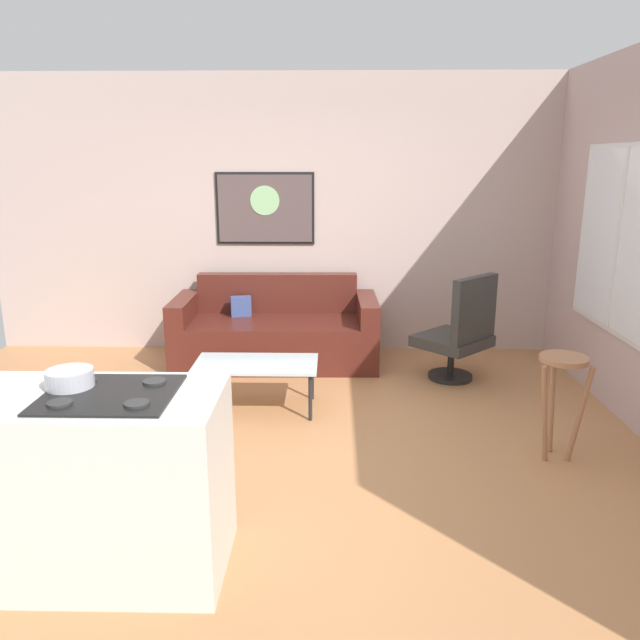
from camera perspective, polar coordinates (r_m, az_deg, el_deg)
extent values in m
cube|color=#B97E4E|center=(4.43, -3.55, -12.00)|extent=(6.40, 6.40, 0.04)
cube|color=#BFA79F|center=(6.41, -1.98, 9.54)|extent=(6.40, 0.05, 2.80)
cube|color=#4E1E17|center=(6.11, -4.10, -2.00)|extent=(1.63, 0.89, 0.44)
cube|color=#4E1E17|center=(6.35, -3.94, 2.54)|extent=(1.62, 0.19, 0.40)
cube|color=#4E1E17|center=(6.21, -12.41, -0.99)|extent=(0.20, 0.86, 0.66)
cube|color=#4E1E17|center=(6.08, 4.36, -1.02)|extent=(0.20, 0.86, 0.66)
cube|color=#3A4C84|center=(6.21, -7.32, 1.26)|extent=(0.22, 0.14, 0.20)
cube|color=silver|center=(4.96, -5.94, -4.06)|extent=(0.98, 0.53, 0.02)
cylinder|color=#232326|center=(4.90, -11.37, -6.98)|extent=(0.03, 0.03, 0.37)
cylinder|color=#232326|center=(4.79, -0.90, -7.20)|extent=(0.03, 0.03, 0.37)
cylinder|color=#232326|center=(5.30, -10.35, -5.23)|extent=(0.03, 0.03, 0.37)
cylinder|color=#232326|center=(5.20, -0.73, -5.38)|extent=(0.03, 0.03, 0.37)
cylinder|color=black|center=(5.86, 11.92, -5.09)|extent=(0.40, 0.40, 0.04)
cylinder|color=black|center=(5.80, 12.02, -3.36)|extent=(0.06, 0.06, 0.33)
cube|color=#323231|center=(5.76, 12.10, -1.89)|extent=(0.80, 0.80, 0.10)
cube|color=#323231|center=(5.56, 14.07, 1.00)|extent=(0.47, 0.46, 0.57)
cylinder|color=#A8714E|center=(4.33, 21.62, -3.37)|extent=(0.31, 0.31, 0.03)
cylinder|color=#A8714E|center=(4.57, 20.63, -7.16)|extent=(0.04, 0.13, 0.68)
cylinder|color=#A8714E|center=(4.36, 20.04, -8.17)|extent=(0.13, 0.10, 0.68)
cylinder|color=#A8714E|center=(4.44, 22.89, -8.04)|extent=(0.13, 0.10, 0.68)
cube|color=silver|center=(3.32, -22.99, -13.70)|extent=(1.59, 0.65, 0.91)
cube|color=black|center=(3.03, -18.87, -6.50)|extent=(0.60, 0.52, 0.01)
cylinder|color=#2D2D2D|center=(2.96, -22.91, -7.07)|extent=(0.11, 0.11, 0.01)
cylinder|color=#2D2D2D|center=(2.84, -16.59, -7.41)|extent=(0.11, 0.11, 0.01)
cylinder|color=#2D2D2D|center=(3.20, -20.92, -5.28)|extent=(0.11, 0.11, 0.01)
cylinder|color=#2D2D2D|center=(3.09, -15.05, -5.50)|extent=(0.11, 0.11, 0.01)
cylinder|color=silver|center=(3.17, -22.04, -5.81)|extent=(0.12, 0.12, 0.01)
cylinder|color=silver|center=(3.16, -22.11, -5.11)|extent=(0.22, 0.22, 0.10)
cube|color=black|center=(6.39, -5.09, 10.23)|extent=(1.00, 0.01, 0.72)
cube|color=#564645|center=(6.39, -5.10, 10.22)|extent=(0.95, 0.02, 0.67)
cylinder|color=#94C88B|center=(6.37, -5.13, 10.94)|extent=(0.30, 0.01, 0.30)
cube|color=silver|center=(5.38, 25.98, 6.63)|extent=(0.02, 1.52, 1.48)
cube|color=white|center=(5.37, 25.89, 6.63)|extent=(0.01, 1.44, 1.40)
cube|color=silver|center=(5.37, 25.85, 6.63)|extent=(0.01, 0.04, 1.40)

